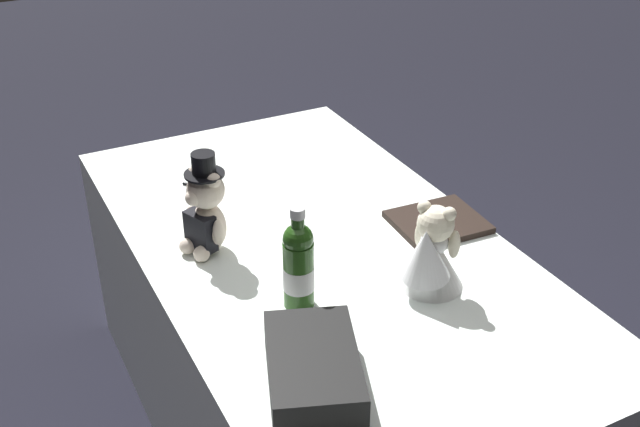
{
  "coord_description": "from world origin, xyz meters",
  "views": [
    {
      "loc": [
        1.66,
        -0.85,
        1.93
      ],
      "look_at": [
        0.0,
        0.0,
        0.84
      ],
      "focal_mm": 44.19,
      "sensor_mm": 36.0,
      "label": 1
    }
  ],
  "objects_px": {
    "teddy_bear_groom": "(205,211)",
    "teddy_bear_bride": "(431,253)",
    "champagne_bottle": "(298,265)",
    "guestbook": "(438,222)",
    "gift_case_black": "(313,370)",
    "signing_pen": "(202,187)"
  },
  "relations": [
    {
      "from": "teddy_bear_groom",
      "to": "champagne_bottle",
      "type": "height_order",
      "value": "teddy_bear_groom"
    },
    {
      "from": "champagne_bottle",
      "to": "gift_case_black",
      "type": "distance_m",
      "value": 0.31
    },
    {
      "from": "teddy_bear_groom",
      "to": "teddy_bear_bride",
      "type": "height_order",
      "value": "teddy_bear_groom"
    },
    {
      "from": "champagne_bottle",
      "to": "gift_case_black",
      "type": "bearing_deg",
      "value": -19.88
    },
    {
      "from": "signing_pen",
      "to": "gift_case_black",
      "type": "relative_size",
      "value": 0.29
    },
    {
      "from": "teddy_bear_bride",
      "to": "guestbook",
      "type": "distance_m",
      "value": 0.33
    },
    {
      "from": "teddy_bear_bride",
      "to": "signing_pen",
      "type": "bearing_deg",
      "value": -156.48
    },
    {
      "from": "signing_pen",
      "to": "teddy_bear_bride",
      "type": "bearing_deg",
      "value": 23.52
    },
    {
      "from": "signing_pen",
      "to": "champagne_bottle",
      "type": "bearing_deg",
      "value": 0.73
    },
    {
      "from": "guestbook",
      "to": "teddy_bear_bride",
      "type": "bearing_deg",
      "value": -35.56
    },
    {
      "from": "teddy_bear_groom",
      "to": "guestbook",
      "type": "distance_m",
      "value": 0.68
    },
    {
      "from": "gift_case_black",
      "to": "signing_pen",
      "type": "bearing_deg",
      "value": 174.49
    },
    {
      "from": "teddy_bear_bride",
      "to": "gift_case_black",
      "type": "relative_size",
      "value": 0.66
    },
    {
      "from": "champagne_bottle",
      "to": "gift_case_black",
      "type": "xyz_separation_m",
      "value": [
        0.28,
        -0.1,
        -0.07
      ]
    },
    {
      "from": "teddy_bear_bride",
      "to": "gift_case_black",
      "type": "bearing_deg",
      "value": -65.53
    },
    {
      "from": "guestbook",
      "to": "gift_case_black",
      "type": "bearing_deg",
      "value": -51.64
    },
    {
      "from": "teddy_bear_bride",
      "to": "signing_pen",
      "type": "relative_size",
      "value": 2.26
    },
    {
      "from": "teddy_bear_bride",
      "to": "champagne_bottle",
      "type": "relative_size",
      "value": 0.86
    },
    {
      "from": "signing_pen",
      "to": "gift_case_black",
      "type": "height_order",
      "value": "gift_case_black"
    },
    {
      "from": "champagne_bottle",
      "to": "signing_pen",
      "type": "xyz_separation_m",
      "value": [
        -0.69,
        -0.01,
        -0.11
      ]
    },
    {
      "from": "teddy_bear_groom",
      "to": "champagne_bottle",
      "type": "xyz_separation_m",
      "value": [
        0.34,
        0.12,
        -0.01
      ]
    },
    {
      "from": "teddy_bear_groom",
      "to": "teddy_bear_bride",
      "type": "xyz_separation_m",
      "value": [
        0.43,
        0.44,
        -0.02
      ]
    }
  ]
}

